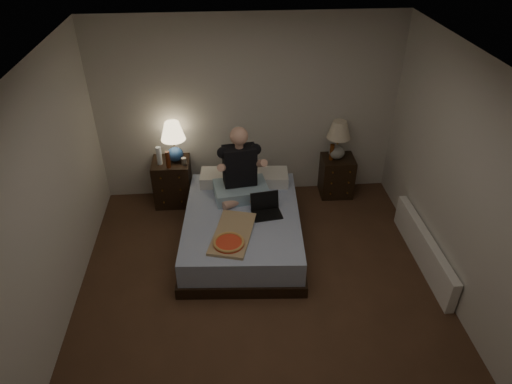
{
  "coord_description": "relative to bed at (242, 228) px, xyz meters",
  "views": [
    {
      "loc": [
        -0.35,
        -3.34,
        3.71
      ],
      "look_at": [
        0.0,
        0.9,
        0.85
      ],
      "focal_mm": 32.0,
      "sensor_mm": 36.0,
      "label": 1
    }
  ],
  "objects": [
    {
      "name": "floor",
      "position": [
        0.16,
        -1.04,
        -0.23
      ],
      "size": [
        4.0,
        4.5,
        0.0
      ],
      "primitive_type": "cube",
      "color": "brown",
      "rests_on": "ground"
    },
    {
      "name": "ceiling",
      "position": [
        0.16,
        -1.04,
        2.27
      ],
      "size": [
        4.0,
        4.5,
        0.0
      ],
      "primitive_type": "cube",
      "rotation": [
        3.14,
        0.0,
        0.0
      ],
      "color": "white",
      "rests_on": "ground"
    },
    {
      "name": "wall_back",
      "position": [
        0.16,
        1.21,
        1.02
      ],
      "size": [
        4.0,
        0.0,
        2.5
      ],
      "primitive_type": "cube",
      "rotation": [
        1.57,
        0.0,
        0.0
      ],
      "color": "beige",
      "rests_on": "ground"
    },
    {
      "name": "wall_left",
      "position": [
        -1.84,
        -1.04,
        1.02
      ],
      "size": [
        0.0,
        4.5,
        2.5
      ],
      "primitive_type": "cube",
      "rotation": [
        1.57,
        0.0,
        1.57
      ],
      "color": "beige",
      "rests_on": "ground"
    },
    {
      "name": "wall_right",
      "position": [
        2.16,
        -1.04,
        1.02
      ],
      "size": [
        0.0,
        4.5,
        2.5
      ],
      "primitive_type": "cube",
      "rotation": [
        1.57,
        0.0,
        -1.57
      ],
      "color": "beige",
      "rests_on": "ground"
    },
    {
      "name": "bed",
      "position": [
        0.0,
        0.0,
        0.0
      ],
      "size": [
        1.48,
        1.91,
        0.45
      ],
      "primitive_type": "cube",
      "rotation": [
        0.0,
        0.0,
        -0.07
      ],
      "color": "#516AA2",
      "rests_on": "floor"
    },
    {
      "name": "nightstand_left",
      "position": [
        -0.9,
        0.99,
        0.1
      ],
      "size": [
        0.5,
        0.45,
        0.65
      ],
      "primitive_type": "cube",
      "rotation": [
        0.0,
        0.0,
        -0.01
      ],
      "color": "black",
      "rests_on": "floor"
    },
    {
      "name": "nightstand_right",
      "position": [
        1.4,
        1.01,
        0.06
      ],
      "size": [
        0.46,
        0.41,
        0.58
      ],
      "primitive_type": "cube",
      "rotation": [
        0.0,
        0.0,
        -0.03
      ],
      "color": "black",
      "rests_on": "floor"
    },
    {
      "name": "lamp_left",
      "position": [
        -0.83,
        1.01,
        0.7
      ],
      "size": [
        0.35,
        0.35,
        0.56
      ],
      "primitive_type": null,
      "rotation": [
        0.0,
        0.0,
        -0.11
      ],
      "color": "#264C8D",
      "rests_on": "nightstand_left"
    },
    {
      "name": "lamp_right",
      "position": [
        1.36,
        1.01,
        0.63
      ],
      "size": [
        0.41,
        0.41,
        0.56
      ],
      "primitive_type": null,
      "rotation": [
        0.0,
        0.0,
        0.35
      ],
      "color": "gray",
      "rests_on": "nightstand_right"
    },
    {
      "name": "water_bottle",
      "position": [
        -1.03,
        0.94,
        0.54
      ],
      "size": [
        0.07,
        0.07,
        0.25
      ],
      "primitive_type": "cylinder",
      "color": "white",
      "rests_on": "nightstand_left"
    },
    {
      "name": "soda_can",
      "position": [
        -0.72,
        0.9,
        0.47
      ],
      "size": [
        0.07,
        0.07,
        0.1
      ],
      "primitive_type": "cylinder",
      "color": "#A1A09C",
      "rests_on": "nightstand_left"
    },
    {
      "name": "beer_bottle_left",
      "position": [
        -0.91,
        0.84,
        0.53
      ],
      "size": [
        0.06,
        0.06,
        0.23
      ],
      "primitive_type": "cylinder",
      "color": "#59210C",
      "rests_on": "nightstand_left"
    },
    {
      "name": "beer_bottle_right",
      "position": [
        1.29,
        0.99,
        0.47
      ],
      "size": [
        0.06,
        0.06,
        0.23
      ],
      "primitive_type": "cylinder",
      "color": "#56280C",
      "rests_on": "nightstand_right"
    },
    {
      "name": "person",
      "position": [
        0.01,
        0.37,
        0.69
      ],
      "size": [
        0.72,
        0.6,
        0.93
      ],
      "primitive_type": null,
      "rotation": [
        0.0,
        0.0,
        0.13
      ],
      "color": "black",
      "rests_on": "bed"
    },
    {
      "name": "laptop",
      "position": [
        0.29,
        -0.05,
        0.35
      ],
      "size": [
        0.38,
        0.33,
        0.24
      ],
      "primitive_type": null,
      "rotation": [
        0.0,
        0.0,
        0.14
      ],
      "color": "black",
      "rests_on": "bed"
    },
    {
      "name": "pizza_box",
      "position": [
        -0.18,
        -0.58,
        0.27
      ],
      "size": [
        0.59,
        0.84,
        0.08
      ],
      "primitive_type": null,
      "rotation": [
        0.0,
        0.0,
        -0.27
      ],
      "color": "tan",
      "rests_on": "bed"
    },
    {
      "name": "radiator",
      "position": [
        2.09,
        -0.51,
        -0.03
      ],
      "size": [
        0.1,
        1.6,
        0.4
      ],
      "primitive_type": "cube",
      "color": "white",
      "rests_on": "floor"
    }
  ]
}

